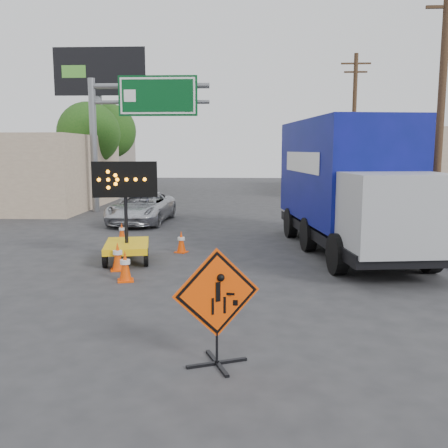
# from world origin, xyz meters

# --- Properties ---
(ground) EXTENTS (100.00, 100.00, 0.00)m
(ground) POSITION_xyz_m (0.00, 0.00, 0.00)
(ground) COLOR #2D2D30
(ground) RESTS_ON ground
(curb_right) EXTENTS (0.40, 60.00, 0.12)m
(curb_right) POSITION_xyz_m (7.20, 15.00, 0.06)
(curb_right) COLOR gray
(curb_right) RESTS_ON ground
(sidewalk_right) EXTENTS (4.00, 60.00, 0.15)m
(sidewalk_right) POSITION_xyz_m (9.50, 15.00, 0.07)
(sidewalk_right) COLOR gray
(sidewalk_right) RESTS_ON ground
(storefront_left_far) EXTENTS (12.00, 10.00, 4.40)m
(storefront_left_far) POSITION_xyz_m (-15.00, 34.00, 2.20)
(storefront_left_far) COLOR gray
(storefront_left_far) RESTS_ON ground
(building_right_far) EXTENTS (10.00, 14.00, 4.60)m
(building_right_far) POSITION_xyz_m (13.00, 30.00, 2.30)
(building_right_far) COLOR #C9B291
(building_right_far) RESTS_ON ground
(highway_gantry) EXTENTS (6.18, 0.38, 6.90)m
(highway_gantry) POSITION_xyz_m (-4.43, 17.96, 5.07)
(highway_gantry) COLOR slate
(highway_gantry) RESTS_ON ground
(billboard) EXTENTS (6.10, 0.54, 9.85)m
(billboard) POSITION_xyz_m (-8.35, 25.87, 7.35)
(billboard) COLOR slate
(billboard) RESTS_ON ground
(utility_pole_near) EXTENTS (1.80, 0.26, 9.00)m
(utility_pole_near) POSITION_xyz_m (8.00, 10.00, 4.68)
(utility_pole_near) COLOR #4A341F
(utility_pole_near) RESTS_ON ground
(utility_pole_far) EXTENTS (1.80, 0.26, 9.00)m
(utility_pole_far) POSITION_xyz_m (8.00, 24.00, 4.68)
(utility_pole_far) COLOR #4A341F
(utility_pole_far) RESTS_ON ground
(tree_left_near) EXTENTS (3.71, 3.71, 6.03)m
(tree_left_near) POSITION_xyz_m (-8.00, 22.00, 4.16)
(tree_left_near) COLOR #4A341F
(tree_left_near) RESTS_ON ground
(tree_left_far) EXTENTS (4.10, 4.10, 6.66)m
(tree_left_far) POSITION_xyz_m (-9.00, 30.00, 4.60)
(tree_left_far) COLOR #4A341F
(tree_left_far) RESTS_ON ground
(construction_sign) EXTENTS (1.27, 0.91, 1.80)m
(construction_sign) POSITION_xyz_m (0.95, -0.56, 0.95)
(construction_sign) COLOR black
(construction_sign) RESTS_ON ground
(arrow_board) EXTENTS (1.81, 2.21, 2.89)m
(arrow_board) POSITION_xyz_m (-2.07, 6.36, 0.65)
(arrow_board) COLOR yellow
(arrow_board) RESTS_ON ground
(pickup_truck) EXTENTS (2.54, 5.02, 1.36)m
(pickup_truck) POSITION_xyz_m (-3.25, 14.07, 0.68)
(pickup_truck) COLOR silver
(pickup_truck) RESTS_ON ground
(box_truck) EXTENTS (3.68, 9.06, 4.17)m
(box_truck) POSITION_xyz_m (4.63, 8.21, 1.89)
(box_truck) COLOR black
(box_truck) RESTS_ON ground
(cone_a) EXTENTS (0.47, 0.47, 0.77)m
(cone_a) POSITION_xyz_m (-1.59, 4.17, 0.38)
(cone_a) COLOR #F64605
(cone_a) RESTS_ON ground
(cone_b) EXTENTS (0.48, 0.48, 0.77)m
(cone_b) POSITION_xyz_m (-2.06, 5.27, 0.39)
(cone_b) COLOR #F64605
(cone_b) RESTS_ON ground
(cone_c) EXTENTS (0.46, 0.46, 0.69)m
(cone_c) POSITION_xyz_m (-0.66, 7.69, 0.35)
(cone_c) COLOR #F64605
(cone_c) RESTS_ON ground
(cone_d) EXTENTS (0.42, 0.42, 0.63)m
(cone_d) POSITION_xyz_m (-3.08, 9.79, 0.31)
(cone_d) COLOR #F64605
(cone_d) RESTS_ON ground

